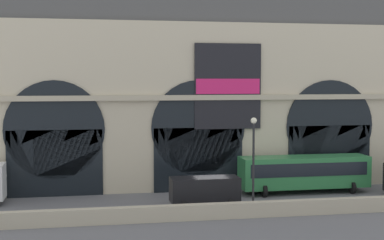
{
  "coord_description": "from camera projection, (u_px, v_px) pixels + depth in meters",
  "views": [
    {
      "loc": [
        -9.2,
        -41.49,
        9.54
      ],
      "look_at": [
        -0.55,
        5.0,
        6.13
      ],
      "focal_mm": 52.2,
      "sensor_mm": 36.0,
      "label": 1
    }
  ],
  "objects": [
    {
      "name": "quay_parapet_wall",
      "position": [
        225.0,
        211.0,
        38.42
      ],
      "size": [
        90.0,
        0.7,
        1.07
      ],
      "primitive_type": "cube",
      "color": "#B2A891",
      "rests_on": "ground"
    },
    {
      "name": "station_building",
      "position": [
        193.0,
        91.0,
        49.77
      ],
      "size": [
        50.15,
        5.35,
        17.57
      ],
      "color": "beige",
      "rests_on": "ground"
    },
    {
      "name": "ground_plane",
      "position": [
        211.0,
        204.0,
        43.05
      ],
      "size": [
        200.0,
        200.0,
        0.0
      ],
      "primitive_type": "plane",
      "color": "slate"
    },
    {
      "name": "bus_mideast",
      "position": [
        304.0,
        172.0,
        47.08
      ],
      "size": [
        11.0,
        3.25,
        3.1
      ],
      "color": "#2D7A42",
      "rests_on": "ground"
    },
    {
      "name": "van_center",
      "position": [
        205.0,
        190.0,
        42.14
      ],
      "size": [
        5.2,
        2.48,
        2.2
      ],
      "color": "black",
      "rests_on": "ground"
    },
    {
      "name": "street_lamp_quayside",
      "position": [
        253.0,
        153.0,
        39.33
      ],
      "size": [
        0.44,
        0.44,
        6.9
      ],
      "color": "black",
      "rests_on": "ground"
    }
  ]
}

